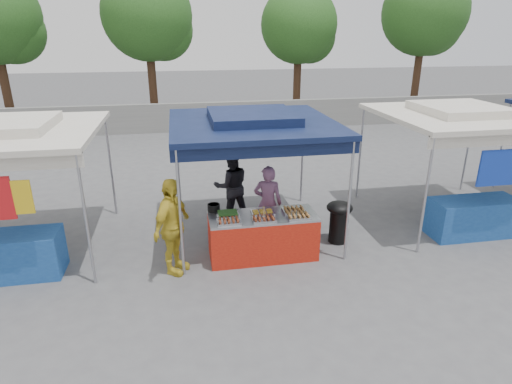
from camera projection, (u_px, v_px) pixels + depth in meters
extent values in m
plane|color=#4E4E50|center=(262.00, 253.00, 8.30)|extent=(80.00, 80.00, 0.00)
cube|color=slate|center=(212.00, 116.00, 18.20)|extent=(40.00, 0.25, 1.20)
cylinder|color=#A4A4AA|center=(180.00, 215.00, 7.18)|extent=(0.05, 0.05, 2.30)
cylinder|color=#A4A4AA|center=(349.00, 203.00, 7.69)|extent=(0.05, 0.05, 2.30)
cylinder|color=#A4A4AA|center=(178.00, 164.00, 9.94)|extent=(0.05, 0.05, 2.30)
cylinder|color=#A4A4AA|center=(302.00, 157.00, 10.44)|extent=(0.05, 0.05, 2.30)
cube|color=#0E1838|center=(252.00, 123.00, 8.38)|extent=(3.20, 3.20, 0.10)
cube|color=#0E1838|center=(252.00, 116.00, 8.34)|extent=(1.65, 1.65, 0.18)
cube|color=#0E1838|center=(268.00, 150.00, 7.06)|extent=(3.20, 0.04, 0.25)
cylinder|color=#A4A4AA|center=(86.00, 222.00, 6.92)|extent=(0.05, 0.05, 2.30)
cylinder|color=#A4A4AA|center=(111.00, 167.00, 9.68)|extent=(0.05, 0.05, 2.30)
cube|color=beige|center=(4.00, 132.00, 7.62)|extent=(3.20, 3.20, 0.10)
cube|color=beige|center=(3.00, 125.00, 7.58)|extent=(1.65, 1.65, 0.18)
cube|color=#1B478E|center=(7.00, 256.00, 7.40)|extent=(1.80, 0.70, 0.80)
cube|color=gold|center=(17.00, 198.00, 6.57)|extent=(0.45, 0.04, 0.55)
cylinder|color=#A4A4AA|center=(425.00, 197.00, 7.94)|extent=(0.05, 0.05, 2.30)
cylinder|color=#A4A4AA|center=(360.00, 154.00, 10.70)|extent=(0.05, 0.05, 2.30)
cylinder|color=#A4A4AA|center=(468.00, 148.00, 11.20)|extent=(0.05, 0.05, 2.30)
cube|color=beige|center=(459.00, 115.00, 9.14)|extent=(3.20, 3.20, 0.10)
cube|color=beige|center=(460.00, 109.00, 9.10)|extent=(1.65, 1.65, 0.18)
cube|color=beige|center=(508.00, 139.00, 7.82)|extent=(3.20, 0.04, 0.25)
cube|color=#1B478E|center=(473.00, 217.00, 8.92)|extent=(1.80, 0.70, 0.80)
cube|color=#112F99|center=(503.00, 168.00, 8.00)|extent=(1.00, 0.04, 0.70)
cylinder|color=#A4A4AA|center=(501.00, 147.00, 11.37)|extent=(0.05, 0.05, 2.30)
cylinder|color=#382315|center=(4.00, 81.00, 17.76)|extent=(0.36, 0.36, 4.11)
sphere|color=#25521B|center=(12.00, 31.00, 17.35)|extent=(2.58, 2.58, 2.58)
cylinder|color=#382315|center=(152.00, 77.00, 18.95)|extent=(0.36, 0.36, 4.17)
sphere|color=#25521B|center=(147.00, 15.00, 18.04)|extent=(3.81, 3.81, 3.81)
sphere|color=#25521B|center=(163.00, 30.00, 18.54)|extent=(2.62, 2.62, 2.62)
cylinder|color=#382315|center=(297.00, 77.00, 20.46)|extent=(0.36, 0.36, 3.84)
sphere|color=#25521B|center=(299.00, 25.00, 19.62)|extent=(3.51, 3.51, 3.51)
sphere|color=#25521B|center=(310.00, 37.00, 20.10)|extent=(2.41, 2.41, 2.41)
cylinder|color=#382315|center=(417.00, 71.00, 20.90)|extent=(0.36, 0.36, 4.33)
sphere|color=#25521B|center=(425.00, 12.00, 19.95)|extent=(3.96, 3.96, 3.96)
sphere|color=#25521B|center=(432.00, 26.00, 20.46)|extent=(2.72, 2.72, 2.72)
cube|color=#A91D0F|center=(263.00, 237.00, 8.06)|extent=(2.00, 0.80, 0.81)
cube|color=#A4A4AA|center=(263.00, 216.00, 7.91)|extent=(2.00, 0.80, 0.04)
cube|color=#AFAFB3|center=(229.00, 222.00, 7.58)|extent=(0.42, 0.30, 0.05)
cube|color=maroon|center=(229.00, 220.00, 7.57)|extent=(0.35, 0.25, 0.02)
cube|color=#AFAFB3|center=(264.00, 220.00, 7.67)|extent=(0.42, 0.30, 0.05)
cube|color=maroon|center=(264.00, 218.00, 7.66)|extent=(0.35, 0.25, 0.02)
cube|color=#AFAFB3|center=(298.00, 217.00, 7.79)|extent=(0.42, 0.30, 0.05)
cube|color=olive|center=(299.00, 215.00, 7.77)|extent=(0.35, 0.25, 0.02)
cube|color=#AFAFB3|center=(228.00, 214.00, 7.89)|extent=(0.42, 0.30, 0.05)
cube|color=#224C1A|center=(228.00, 212.00, 7.87)|extent=(0.35, 0.25, 0.02)
cube|color=#AFAFB3|center=(263.00, 213.00, 7.95)|extent=(0.42, 0.30, 0.05)
cube|color=#B98A20|center=(263.00, 211.00, 7.94)|extent=(0.35, 0.25, 0.02)
cube|color=#AFAFB3|center=(294.00, 211.00, 8.05)|extent=(0.42, 0.30, 0.05)
cube|color=olive|center=(294.00, 209.00, 8.04)|extent=(0.35, 0.25, 0.02)
cylinder|color=black|center=(214.00, 208.00, 8.08)|extent=(0.23, 0.23, 0.14)
cylinder|color=#A4A4AA|center=(264.00, 219.00, 7.65)|extent=(0.08, 0.08, 0.10)
cylinder|color=black|center=(338.00, 226.00, 8.64)|extent=(0.36, 0.36, 0.70)
ellipsoid|color=black|center=(340.00, 207.00, 8.49)|extent=(0.52, 0.52, 0.23)
cube|color=navy|center=(244.00, 235.00, 8.73)|extent=(0.48, 0.33, 0.29)
cube|color=navy|center=(269.00, 236.00, 8.67)|extent=(0.47, 0.33, 0.28)
cube|color=navy|center=(269.00, 224.00, 8.57)|extent=(0.45, 0.31, 0.27)
imported|color=#784C6E|center=(268.00, 203.00, 8.62)|extent=(0.66, 0.53, 1.58)
imported|color=black|center=(232.00, 186.00, 9.46)|extent=(0.85, 0.69, 1.65)
imported|color=gold|center=(172.00, 227.00, 7.37)|extent=(0.90, 1.10, 1.75)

